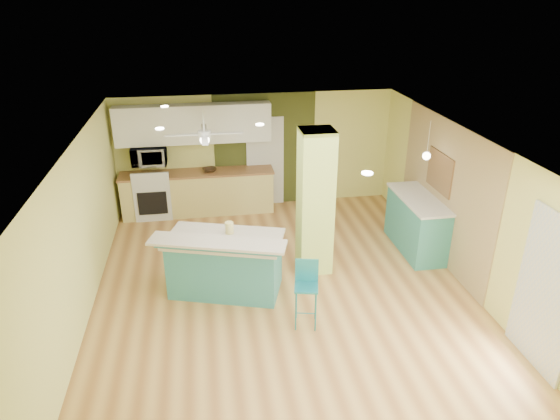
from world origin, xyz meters
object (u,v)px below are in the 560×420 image
object	(u,v)px
bar_stool	(306,283)
fruit_bowl	(210,170)
canister	(229,228)
peninsula	(225,263)
side_counter	(417,223)

from	to	relation	value
bar_stool	fruit_bowl	xyz separation A→B (m)	(-1.22, 4.19, 0.30)
bar_stool	canister	world-z (taller)	canister
peninsula	side_counter	distance (m)	3.71
fruit_bowl	canister	size ratio (longest dim) A/B	1.57
peninsula	bar_stool	xyz separation A→B (m)	(1.11, -1.03, 0.17)
peninsula	fruit_bowl	bearing A→B (deg)	109.65
peninsula	bar_stool	world-z (taller)	peninsula
side_counter	fruit_bowl	distance (m)	4.41
side_counter	canister	distance (m)	3.62
side_counter	canister	bearing A→B (deg)	-169.04
fruit_bowl	canister	world-z (taller)	canister
bar_stool	side_counter	distance (m)	3.14
peninsula	bar_stool	distance (m)	1.52
bar_stool	canister	size ratio (longest dim) A/B	5.36
bar_stool	fruit_bowl	bearing A→B (deg)	119.01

